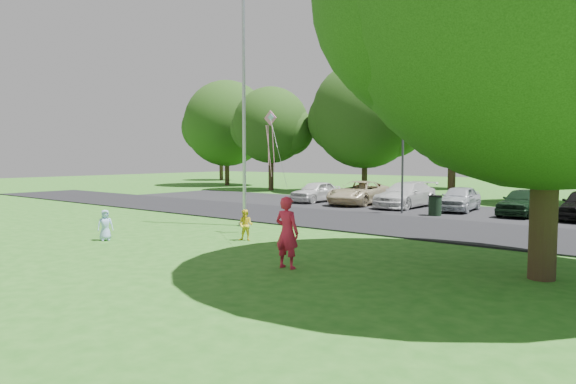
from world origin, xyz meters
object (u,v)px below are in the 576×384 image
Objects in this scene: kite at (271,131)px; trash_can at (435,206)px; flagpole at (244,125)px; child_blue at (105,225)px; child_yellow at (246,225)px; street_lamp at (407,148)px; woman at (287,232)px.

trash_can is at bearing 72.18° from kite.
flagpole is 9.69× the size of trash_can.
flagpole reaches higher than child_blue.
kite reaches higher than child_blue.
flagpole reaches higher than trash_can.
flagpole is 2.74m from kite.
child_blue is at bearing -131.17° from kite.
child_blue is (-1.14, -5.71, -3.64)m from flagpole.
trash_can is 10.96m from child_yellow.
street_lamp is at bearing 80.97° from kite.
woman is (1.55, -13.21, 0.41)m from trash_can.
kite is at bearing -13.22° from child_blue.
trash_can is at bearing 58.47° from flagpole.
child_yellow is at bearing -26.64° from child_blue.
child_yellow reaches higher than child_blue.
flagpole is 5.26m from child_yellow.
street_lamp is at bearing -178.55° from trash_can.
child_blue is at bearing -121.15° from street_lamp.
street_lamp reaches higher than woman.
woman reaches higher than child_yellow.
street_lamp is (3.44, 7.96, -0.88)m from flagpole.
child_blue is (-6.05, -13.71, 0.01)m from trash_can.
trash_can is at bearing -86.93° from woman.
flagpole is 8.91m from woman.
trash_can is 14.99m from child_blue.
child_yellow is (-3.81, 2.48, -0.40)m from woman.
street_lamp reaches higher than trash_can.
child_yellow is (-0.79, -10.69, -2.75)m from street_lamp.
kite is at bearing -25.67° from flagpole.
child_yellow is 0.24× the size of kite.
woman is at bearing -48.00° from kite.
child_blue is at bearing -113.79° from trash_can.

